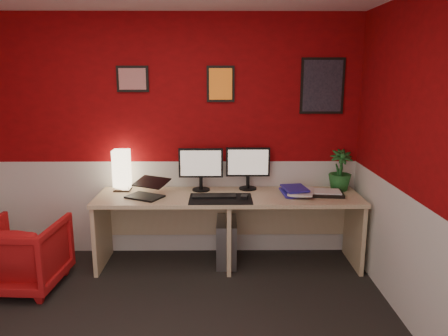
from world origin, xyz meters
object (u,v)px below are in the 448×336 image
zen_tray (325,193)px  armchair (23,254)px  monitor_left (201,163)px  pc_tower (227,241)px  desk (228,230)px  potted_plant (340,170)px  shoji_lamp (122,171)px  monitor_right (248,162)px  laptop (144,187)px

zen_tray → armchair: 2.88m
monitor_left → pc_tower: monitor_left is taller
desk → potted_plant: potted_plant is taller
monitor_left → potted_plant: bearing=0.2°
desk → monitor_left: size_ratio=4.48×
monitor_left → zen_tray: size_ratio=1.66×
shoji_lamp → monitor_left: size_ratio=0.69×
monitor_left → zen_tray: monitor_left is taller
potted_plant → monitor_right: bearing=177.7°
shoji_lamp → armchair: shoji_lamp is taller
potted_plant → pc_tower: bearing=-173.0°
zen_tray → pc_tower: (-0.97, 0.04, -0.52)m
desk → pc_tower: 0.15m
desk → shoji_lamp: shoji_lamp is taller
zen_tray → laptop: bearing=-177.6°
monitor_left → monitor_right: 0.48m
zen_tray → desk: bearing=-179.9°
shoji_lamp → laptop: shoji_lamp is taller
potted_plant → pc_tower: size_ratio=0.92×
potted_plant → shoji_lamp: bearing=179.7°
armchair → shoji_lamp: bearing=-136.4°
monitor_right → potted_plant: 0.95m
monitor_right → zen_tray: 0.83m
armchair → pc_tower: bearing=-161.4°
monitor_left → potted_plant: monitor_left is taller
shoji_lamp → zen_tray: bearing=-5.5°
pc_tower → armchair: armchair is taller
desk → laptop: laptop is taller
desk → laptop: 0.94m
monitor_right → potted_plant: monitor_right is taller
zen_tray → monitor_right: bearing=163.4°
monitor_right → armchair: bearing=-161.7°
desk → monitor_left: monitor_left is taller
shoji_lamp → monitor_left: 0.81m
laptop → monitor_right: (1.02, 0.30, 0.18)m
zen_tray → potted_plant: size_ratio=0.84×
shoji_lamp → armchair: 1.18m
monitor_right → potted_plant: bearing=-2.3°
monitor_right → armchair: (-2.06, -0.68, -0.70)m
laptop → pc_tower: size_ratio=0.73×
shoji_lamp → monitor_right: 1.29m
laptop → pc_tower: bearing=36.5°
shoji_lamp → potted_plant: bearing=-0.3°
shoji_lamp → armchair: bearing=-139.8°
monitor_right → potted_plant: size_ratio=1.40×
laptop → pc_tower: (0.79, 0.12, -0.61)m
desk → shoji_lamp: (-1.09, 0.20, 0.56)m
desk → zen_tray: bearing=0.1°
armchair → potted_plant: bearing=-164.5°
laptop → potted_plant: potted_plant is taller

